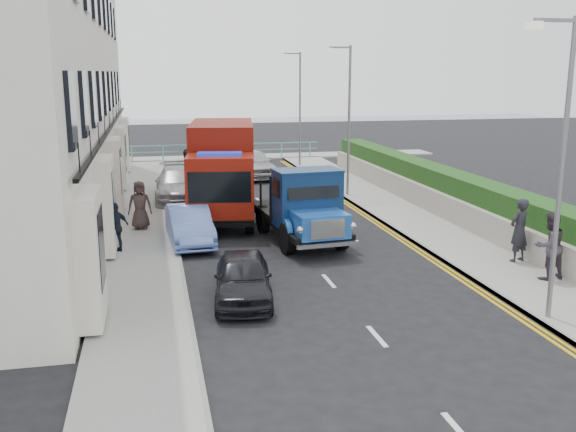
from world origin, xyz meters
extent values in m
plane|color=black|center=(0.00, 0.00, 0.00)|extent=(120.00, 120.00, 0.00)
cube|color=gray|center=(-5.20, 9.00, 0.06)|extent=(2.40, 38.00, 0.12)
cube|color=gray|center=(5.30, 9.00, 0.06)|extent=(2.60, 38.00, 0.12)
cube|color=gray|center=(0.00, 29.00, 0.06)|extent=(30.00, 2.50, 0.12)
plane|color=slate|center=(0.00, 60.00, 0.00)|extent=(120.00, 120.00, 0.00)
cube|color=white|center=(-9.50, 13.00, 7.00)|extent=(6.00, 30.00, 14.00)
cube|color=black|center=(-6.35, 13.00, 3.60)|extent=(0.12, 28.00, 0.10)
cube|color=#B2AD9E|center=(6.60, 9.00, 0.55)|extent=(0.30, 28.00, 1.00)
cube|color=#143E14|center=(7.30, 9.00, 0.95)|extent=(1.20, 28.00, 1.70)
cube|color=#59B2A5|center=(0.00, 28.20, 1.08)|extent=(13.00, 0.08, 0.06)
cube|color=#59B2A5|center=(0.00, 28.20, 0.65)|extent=(13.00, 0.06, 0.05)
cylinder|color=slate|center=(4.30, -2.00, 3.50)|extent=(0.12, 0.12, 7.00)
cube|color=slate|center=(3.80, -2.00, 6.90)|extent=(1.00, 0.08, 0.08)
cube|color=beige|center=(3.30, -2.00, 6.78)|extent=(0.35, 0.18, 0.18)
cylinder|color=slate|center=(4.30, 14.00, 3.50)|extent=(0.12, 0.12, 7.00)
cube|color=slate|center=(3.80, 14.00, 6.90)|extent=(1.00, 0.08, 0.08)
cube|color=beige|center=(3.30, 14.00, 6.78)|extent=(0.35, 0.18, 0.18)
cylinder|color=slate|center=(4.30, 24.00, 3.50)|extent=(0.12, 0.12, 7.00)
cube|color=slate|center=(3.80, 24.00, 6.90)|extent=(1.00, 0.08, 0.08)
cube|color=beige|center=(3.30, 24.00, 6.78)|extent=(0.35, 0.18, 0.18)
cylinder|color=black|center=(-0.58, 4.98, 0.51)|extent=(0.37, 1.05, 1.03)
cylinder|color=black|center=(1.30, 5.15, 0.51)|extent=(0.37, 1.05, 1.03)
cylinder|color=black|center=(-0.86, 7.97, 0.51)|extent=(0.37, 1.05, 1.03)
cylinder|color=black|center=(1.02, 8.14, 0.51)|extent=(0.37, 1.05, 1.03)
cube|color=black|center=(0.22, 6.56, 0.66)|extent=(2.51, 5.31, 0.19)
cube|color=blue|center=(0.41, 4.59, 1.05)|extent=(1.78, 1.54, 0.77)
cube|color=silver|center=(0.47, 3.87, 1.05)|extent=(1.13, 0.19, 0.59)
cube|color=navy|center=(0.29, 5.81, 1.66)|extent=(2.25, 1.48, 1.88)
cube|color=black|center=(0.10, 7.84, 0.91)|extent=(2.52, 3.20, 0.13)
cylinder|color=black|center=(-3.42, 8.29, 0.55)|extent=(0.47, 1.13, 1.10)
cylinder|color=black|center=(-1.34, 8.00, 0.55)|extent=(0.47, 1.13, 1.10)
cylinder|color=black|center=(-2.99, 11.35, 0.55)|extent=(0.47, 1.13, 1.10)
cylinder|color=black|center=(-0.92, 11.06, 0.55)|extent=(0.47, 1.13, 1.10)
cylinder|color=black|center=(-2.70, 13.52, 0.55)|extent=(0.47, 1.13, 1.10)
cylinder|color=black|center=(-0.62, 13.24, 0.55)|extent=(0.47, 1.13, 1.10)
cube|color=black|center=(-2.02, 10.71, 0.75)|extent=(3.22, 7.23, 0.25)
cube|color=maroon|center=(-2.38, 8.14, 1.80)|extent=(2.63, 2.20, 2.19)
cube|color=black|center=(-2.50, 7.23, 1.90)|extent=(2.18, 0.38, 1.10)
cube|color=maroon|center=(-1.88, 11.80, 2.29)|extent=(3.18, 5.48, 2.99)
imported|color=black|center=(-2.60, 1.00, 0.62)|extent=(1.91, 3.77, 1.23)
imported|color=#6682DB|center=(-3.60, 7.00, 0.65)|extent=(1.60, 4.02, 1.30)
imported|color=#A7A8AC|center=(-3.60, 14.78, 0.75)|extent=(2.28, 5.26, 1.51)
imported|color=black|center=(-1.08, 26.17, 0.73)|extent=(3.55, 5.69, 1.47)
imported|color=#ADACB0|center=(0.80, 20.65, 0.79)|extent=(2.49, 4.83, 1.57)
imported|color=black|center=(6.10, 2.31, 1.11)|extent=(0.84, 0.70, 1.97)
imported|color=#3A313C|center=(5.97, 0.58, 1.09)|extent=(1.04, 0.87, 1.93)
imported|color=black|center=(-5.99, 5.98, 0.94)|extent=(0.99, 0.93, 1.64)
imported|color=#392B29|center=(-5.27, 9.04, 1.02)|extent=(0.90, 0.60, 1.79)
camera|label=1|loc=(-4.79, -14.76, 5.82)|focal=40.00mm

